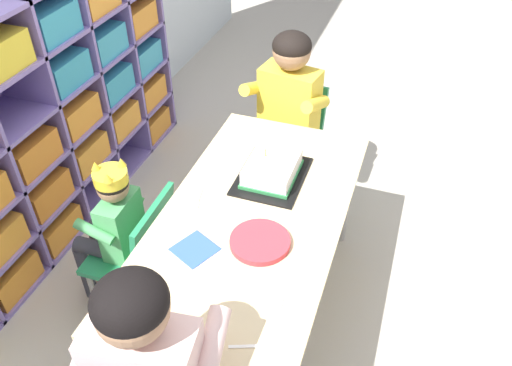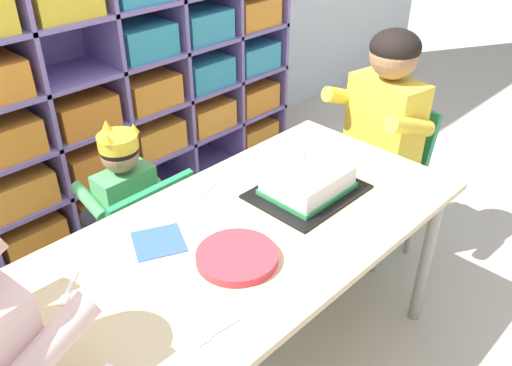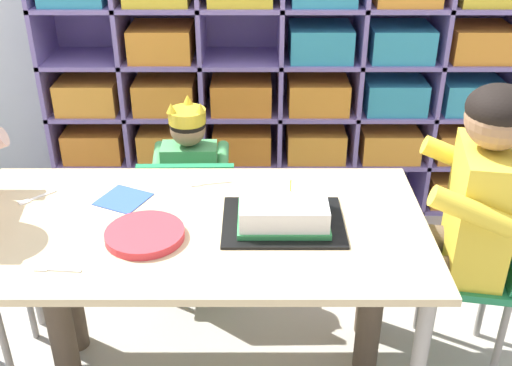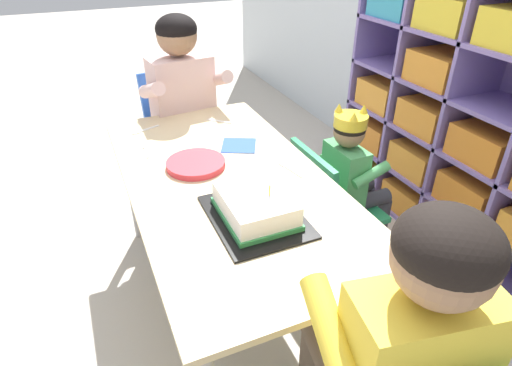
{
  "view_description": "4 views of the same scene",
  "coord_description": "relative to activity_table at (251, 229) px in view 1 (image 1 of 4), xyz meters",
  "views": [
    {
      "loc": [
        -1.38,
        -0.5,
        2.01
      ],
      "look_at": [
        0.13,
        0.02,
        0.7
      ],
      "focal_mm": 36.08,
      "sensor_mm": 36.0,
      "label": 1
    },
    {
      "loc": [
        -0.88,
        -0.89,
        1.58
      ],
      "look_at": [
        0.11,
        0.08,
        0.7
      ],
      "focal_mm": 36.98,
      "sensor_mm": 36.0,
      "label": 2
    },
    {
      "loc": [
        0.19,
        -1.52,
        1.6
      ],
      "look_at": [
        0.18,
        0.08,
        0.72
      ],
      "focal_mm": 42.89,
      "sensor_mm": 36.0,
      "label": 3
    },
    {
      "loc": [
        1.28,
        -0.43,
        1.43
      ],
      "look_at": [
        0.16,
        0.05,
        0.69
      ],
      "focal_mm": 30.01,
      "sensor_mm": 36.0,
      "label": 4
    }
  ],
  "objects": [
    {
      "name": "activity_table",
      "position": [
        0.0,
        0.0,
        0.0
      ],
      "size": [
        1.38,
        0.7,
        0.63
      ],
      "color": "#D1B789",
      "rests_on": "ground"
    },
    {
      "name": "fork_by_napkin",
      "position": [
        0.03,
        0.24,
        0.07
      ],
      "size": [
        0.13,
        0.04,
        0.0
      ],
      "rotation": [
        0.0,
        0.0,
        0.2
      ],
      "color": "white",
      "rests_on": "activity_table"
    },
    {
      "name": "classroom_chair_blue",
      "position": [
        -0.07,
        0.5,
        -0.21
      ],
      "size": [
        0.38,
        0.33,
        0.62
      ],
      "rotation": [
        0.0,
        0.0,
        3.16
      ],
      "color": "#238451",
      "rests_on": "ground"
    },
    {
      "name": "paper_napkin_square",
      "position": [
        -0.23,
        0.14,
        0.07
      ],
      "size": [
        0.19,
        0.19,
        0.0
      ],
      "primitive_type": "cube",
      "rotation": [
        0.0,
        0.0,
        -0.44
      ],
      "color": "#3356B7",
      "rests_on": "activity_table"
    },
    {
      "name": "ground",
      "position": [
        0.0,
        0.0,
        -0.57
      ],
      "size": [
        16.0,
        16.0,
        0.0
      ],
      "primitive_type": "plane",
      "color": "#BCB2A3"
    },
    {
      "name": "paper_plate_stack",
      "position": [
        -0.13,
        -0.08,
        0.08
      ],
      "size": [
        0.22,
        0.22,
        0.02
      ],
      "primitive_type": "cylinder",
      "color": "#DB333D",
      "rests_on": "activity_table"
    },
    {
      "name": "child_with_crown",
      "position": [
        -0.07,
        0.61,
        -0.08
      ],
      "size": [
        0.3,
        0.31,
        0.8
      ],
      "rotation": [
        0.0,
        0.0,
        3.16
      ],
      "color": "#4C9E5B",
      "rests_on": "ground"
    },
    {
      "name": "fork_at_table_front_edge",
      "position": [
        -0.51,
        0.14,
        0.07
      ],
      "size": [
        0.1,
        0.1,
        0.0
      ],
      "rotation": [
        0.0,
        0.0,
        0.77
      ],
      "color": "white",
      "rests_on": "activity_table"
    },
    {
      "name": "adult_helper_seated",
      "position": [
        -0.69,
        0.05,
        0.11
      ],
      "size": [
        0.45,
        0.43,
        1.08
      ],
      "rotation": [
        0.0,
        0.0,
        1.69
      ],
      "color": "beige",
      "rests_on": "ground"
    },
    {
      "name": "classroom_chair_guest_side",
      "position": [
        0.93,
        0.09,
        -0.15
      ],
      "size": [
        0.35,
        0.38,
        0.69
      ],
      "rotation": [
        0.0,
        0.0,
        -1.74
      ],
      "color": "#238451",
      "rests_on": "ground"
    },
    {
      "name": "fork_beside_plate_stack",
      "position": [
        -0.34,
        -0.23,
        0.07
      ],
      "size": [
        0.13,
        0.03,
        0.0
      ],
      "rotation": [
        0.0,
        0.0,
        6.19
      ],
      "color": "white",
      "rests_on": "activity_table"
    },
    {
      "name": "storage_cubby_shelf",
      "position": [
        0.31,
        1.23,
        0.05
      ],
      "size": [
        2.17,
        0.33,
        1.25
      ],
      "color": "#7F6BB2",
      "rests_on": "ground"
    },
    {
      "name": "guest_at_table_side",
      "position": [
        0.82,
        0.11,
        0.06
      ],
      "size": [
        0.46,
        0.44,
        1.02
      ],
      "rotation": [
        0.0,
        0.0,
        -1.74
      ],
      "color": "yellow",
      "rests_on": "ground"
    },
    {
      "name": "fork_near_cake_tray",
      "position": [
        -0.54,
        -0.2,
        0.07
      ],
      "size": [
        0.06,
        0.13,
        0.0
      ],
      "rotation": [
        0.0,
        0.0,
        1.94
      ],
      "color": "white",
      "rests_on": "activity_table"
    },
    {
      "name": "birthday_cake_on_tray",
      "position": [
        0.27,
        -0.0,
        0.1
      ],
      "size": [
        0.35,
        0.28,
        0.12
      ],
      "color": "black",
      "rests_on": "activity_table"
    }
  ]
}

